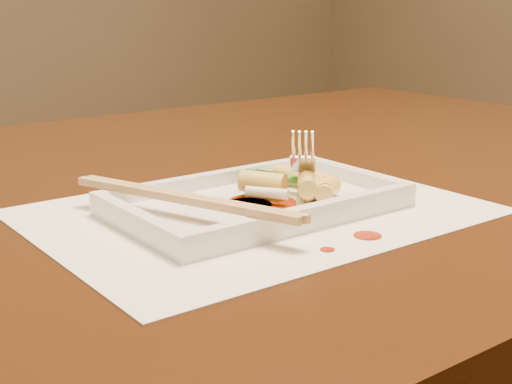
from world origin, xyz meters
TOP-DOWN VIEW (x-y plane):
  - table at (0.00, 0.00)m, footprint 1.40×0.90m
  - placemat at (-0.09, -0.16)m, footprint 0.40×0.30m
  - sauce_splatter_a at (-0.06, -0.27)m, footprint 0.02×0.02m
  - sauce_splatter_b at (-0.11, -0.28)m, footprint 0.01×0.01m
  - plate_base at (-0.09, -0.16)m, footprint 0.26×0.16m
  - plate_rim_far at (-0.09, -0.08)m, footprint 0.26×0.01m
  - plate_rim_near at (-0.09, -0.23)m, footprint 0.26×0.01m
  - plate_rim_left at (-0.21, -0.16)m, footprint 0.01×0.14m
  - plate_rim_right at (0.04, -0.16)m, footprint 0.01×0.14m
  - veg_piece at (-0.05, -0.12)m, footprint 0.05×0.04m
  - scallion_white at (-0.09, -0.17)m, footprint 0.03×0.04m
  - scallion_green at (-0.05, -0.14)m, footprint 0.04×0.08m
  - chopstick_a at (-0.17, -0.16)m, footprint 0.09×0.22m
  - chopstick_b at (-0.16, -0.16)m, footprint 0.09×0.22m
  - fork at (-0.02, -0.14)m, footprint 0.09×0.10m
  - sauce_blob_0 at (-0.10, -0.16)m, footprint 0.05×0.05m
  - sauce_blob_1 at (-0.09, -0.16)m, footprint 0.07×0.07m
  - rice_cake_0 at (-0.03, -0.18)m, footprint 0.04×0.02m
  - rice_cake_1 at (-0.02, -0.13)m, footprint 0.03×0.04m
  - rice_cake_2 at (-0.07, -0.15)m, footprint 0.04×0.05m
  - rice_cake_3 at (-0.02, -0.15)m, footprint 0.02×0.04m
  - rice_cake_4 at (-0.03, -0.18)m, footprint 0.04×0.03m
  - rice_cake_5 at (-0.05, -0.18)m, footprint 0.04×0.05m
  - rice_cake_6 at (-0.03, -0.18)m, footprint 0.03×0.05m
  - rice_cake_7 at (-0.03, -0.19)m, footprint 0.05×0.05m

SIDE VIEW (x-z plane):
  - table at x=0.00m, z-range 0.27..1.02m
  - placemat at x=-0.09m, z-range 0.75..0.75m
  - sauce_splatter_a at x=-0.06m, z-range 0.75..0.75m
  - sauce_splatter_b at x=-0.11m, z-range 0.75..0.75m
  - plate_base at x=-0.09m, z-range 0.75..0.76m
  - sauce_blob_0 at x=-0.10m, z-range 0.76..0.76m
  - sauce_blob_1 at x=-0.09m, z-range 0.76..0.76m
  - plate_rim_far at x=-0.09m, z-range 0.76..0.77m
  - plate_rim_near at x=-0.09m, z-range 0.76..0.77m
  - plate_rim_left at x=-0.21m, z-range 0.76..0.77m
  - plate_rim_right at x=0.04m, z-range 0.76..0.77m
  - veg_piece at x=-0.05m, z-range 0.76..0.77m
  - rice_cake_0 at x=-0.03m, z-range 0.76..0.78m
  - rice_cake_1 at x=-0.02m, z-range 0.76..0.78m
  - rice_cake_3 at x=-0.02m, z-range 0.76..0.78m
  - rice_cake_4 at x=-0.03m, z-range 0.76..0.78m
  - rice_cake_6 at x=-0.03m, z-range 0.76..0.78m
  - rice_cake_7 at x=-0.03m, z-range 0.76..0.78m
  - scallion_white at x=-0.09m, z-range 0.77..0.78m
  - scallion_green at x=-0.05m, z-range 0.77..0.78m
  - rice_cake_2 at x=-0.07m, z-range 0.77..0.79m
  - rice_cake_5 at x=-0.05m, z-range 0.77..0.78m
  - chopstick_a at x=-0.17m, z-range 0.77..0.78m
  - chopstick_b at x=-0.16m, z-range 0.77..0.78m
  - fork at x=-0.02m, z-range 0.76..0.90m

